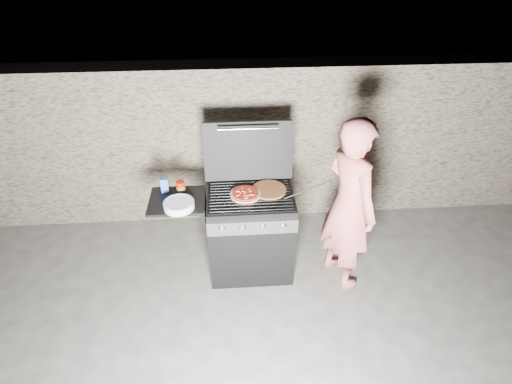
{
  "coord_description": "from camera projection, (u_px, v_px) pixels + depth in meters",
  "views": [
    {
      "loc": [
        -0.16,
        -2.97,
        3.01
      ],
      "look_at": [
        0.05,
        0.0,
        0.95
      ],
      "focal_mm": 28.0,
      "sensor_mm": 36.0,
      "label": 1
    }
  ],
  "objects": [
    {
      "name": "pizza_plain",
      "position": [
        269.0,
        190.0,
        3.71
      ],
      "size": [
        0.4,
        0.4,
        0.02
      ],
      "primitive_type": "cylinder",
      "rotation": [
        0.0,
        0.0,
        0.32
      ],
      "color": "#B37138",
      "rests_on": "gas_grill"
    },
    {
      "name": "person",
      "position": [
        349.0,
        206.0,
        3.59
      ],
      "size": [
        0.62,
        0.74,
        1.73
      ],
      "primitive_type": "imported",
      "rotation": [
        0.0,
        0.0,
        1.97
      ],
      "color": "#B95A56",
      "rests_on": "ground"
    },
    {
      "name": "pizza_topped",
      "position": [
        245.0,
        194.0,
        3.64
      ],
      "size": [
        0.33,
        0.33,
        0.03
      ],
      "primitive_type": null,
      "rotation": [
        0.0,
        0.0,
        0.2
      ],
      "color": "tan",
      "rests_on": "gas_grill"
    },
    {
      "name": "sauce_jar",
      "position": [
        181.0,
        187.0,
        3.66
      ],
      "size": [
        0.09,
        0.09,
        0.12
      ],
      "primitive_type": "cylinder",
      "rotation": [
        0.0,
        0.0,
        0.25
      ],
      "color": "#9C1702",
      "rests_on": "gas_grill"
    },
    {
      "name": "stone_wall",
      "position": [
        245.0,
        143.0,
        4.51
      ],
      "size": [
        8.0,
        0.35,
        1.8
      ],
      "primitive_type": "cube",
      "color": "#7D6E57",
      "rests_on": "ground"
    },
    {
      "name": "ground",
      "position": [
        251.0,
        267.0,
        4.16
      ],
      "size": [
        50.0,
        50.0,
        0.0
      ],
      "primitive_type": "plane",
      "color": "#3E3C39"
    },
    {
      "name": "plate_stack",
      "position": [
        179.0,
        205.0,
        3.49
      ],
      "size": [
        0.3,
        0.3,
        0.06
      ],
      "primitive_type": "cylinder",
      "rotation": [
        0.0,
        0.0,
        -0.11
      ],
      "color": "white",
      "rests_on": "gas_grill"
    },
    {
      "name": "gas_grill",
      "position": [
        225.0,
        235.0,
        3.88
      ],
      "size": [
        1.34,
        0.79,
        0.91
      ],
      "primitive_type": null,
      "color": "black",
      "rests_on": "ground"
    },
    {
      "name": "tongs",
      "position": [
        308.0,
        189.0,
        3.64
      ],
      "size": [
        0.47,
        0.16,
        0.1
      ],
      "primitive_type": "cylinder",
      "rotation": [
        0.0,
        1.4,
        0.3
      ],
      "color": "black",
      "rests_on": "gas_grill"
    },
    {
      "name": "blue_carton",
      "position": [
        164.0,
        186.0,
        3.66
      ],
      "size": [
        0.07,
        0.05,
        0.15
      ],
      "primitive_type": "cube",
      "rotation": [
        0.0,
        0.0,
        0.15
      ],
      "color": "#324FBA",
      "rests_on": "gas_grill"
    }
  ]
}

